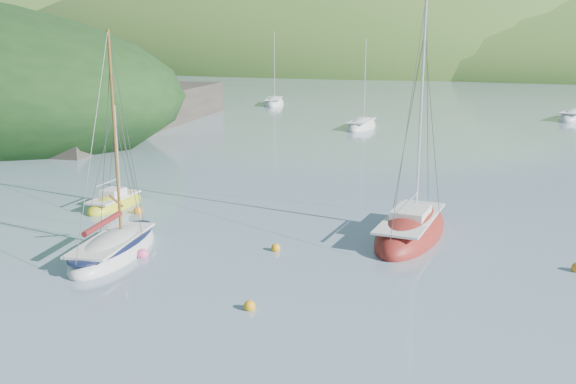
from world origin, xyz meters
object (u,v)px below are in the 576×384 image
at_px(daysailer_white, 114,249).
at_px(sailboat_yellow, 115,203).
at_px(distant_sloop_b, 575,118).
at_px(sloop_red, 411,231).
at_px(distant_sloop_a, 361,127).
at_px(distant_sloop_c, 274,103).

height_order(daysailer_white, sailboat_yellow, daysailer_white).
bearing_deg(distant_sloop_b, sloop_red, -82.73).
height_order(sloop_red, sailboat_yellow, sloop_red).
bearing_deg(sloop_red, daysailer_white, -145.45).
relative_size(distant_sloop_a, distant_sloop_c, 0.92).
height_order(sailboat_yellow, distant_sloop_a, distant_sloop_a).
distance_m(daysailer_white, sailboat_yellow, 8.13).
bearing_deg(daysailer_white, sloop_red, 22.07).
bearing_deg(sloop_red, distant_sloop_c, 121.00).
xyz_separation_m(sloop_red, distant_sloop_c, (-29.67, 50.55, -0.04)).
relative_size(distant_sloop_b, distant_sloop_c, 1.07).
height_order(distant_sloop_a, distant_sloop_c, distant_sloop_c).
relative_size(sailboat_yellow, distant_sloop_c, 0.57).
distance_m(sloop_red, distant_sloop_a, 35.69).
bearing_deg(distant_sloop_b, daysailer_white, -92.16).
distance_m(daysailer_white, distant_sloop_c, 60.91).
bearing_deg(sailboat_yellow, distant_sloop_b, 60.41).
bearing_deg(daysailer_white, distant_sloop_b, 60.05).
bearing_deg(distant_sloop_a, distant_sloop_c, 134.03).
relative_size(sailboat_yellow, distant_sloop_b, 0.53).
bearing_deg(sloop_red, distant_sloop_b, 81.97).
distance_m(daysailer_white, distant_sloop_b, 59.81).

